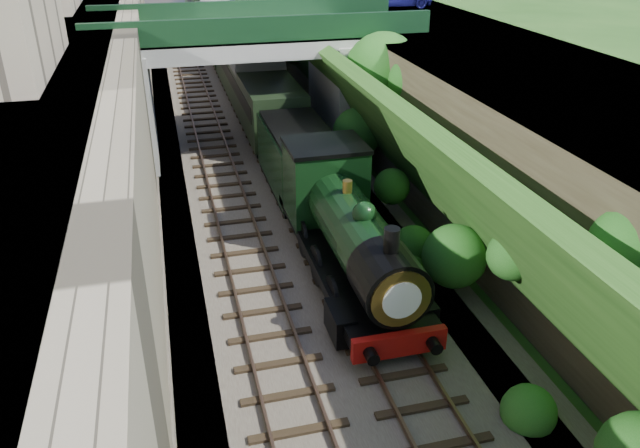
% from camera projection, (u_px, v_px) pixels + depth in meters
% --- Properties ---
extents(trackbed, '(10.00, 90.00, 0.20)m').
position_uv_depth(trackbed, '(263.00, 175.00, 30.03)').
color(trackbed, '#473F38').
rests_on(trackbed, ground).
extents(retaining_wall, '(1.00, 90.00, 7.00)m').
position_uv_depth(retaining_wall, '(136.00, 115.00, 27.27)').
color(retaining_wall, '#756B56').
rests_on(retaining_wall, ground).
extents(street_plateau_left, '(6.00, 90.00, 7.00)m').
position_uv_depth(street_plateau_left, '(51.00, 121.00, 26.49)').
color(street_plateau_left, '#262628').
rests_on(street_plateau_left, ground).
extents(street_plateau_right, '(8.00, 90.00, 6.25)m').
position_uv_depth(street_plateau_right, '(451.00, 100.00, 30.78)').
color(street_plateau_right, '#262628').
rests_on(street_plateau_right, ground).
extents(embankment_slope, '(4.44, 90.00, 6.47)m').
position_uv_depth(embankment_slope, '(377.00, 125.00, 28.33)').
color(embankment_slope, '#1E4714').
rests_on(embankment_slope, ground).
extents(track_left, '(2.50, 90.00, 0.20)m').
position_uv_depth(track_left, '(222.00, 176.00, 29.52)').
color(track_left, black).
rests_on(track_left, trackbed).
extents(track_right, '(2.50, 90.00, 0.20)m').
position_uv_depth(track_right, '(288.00, 170.00, 30.23)').
color(track_right, black).
rests_on(track_right, trackbed).
extents(road_bridge, '(16.00, 6.40, 7.25)m').
position_uv_depth(road_bridge, '(265.00, 72.00, 31.90)').
color(road_bridge, gray).
rests_on(road_bridge, ground).
extents(tree, '(3.60, 3.80, 6.60)m').
position_uv_depth(tree, '(384.00, 74.00, 29.26)').
color(tree, black).
rests_on(tree, ground).
extents(locomotive, '(3.10, 10.22, 3.83)m').
position_uv_depth(locomotive, '(348.00, 232.00, 20.82)').
color(locomotive, black).
rests_on(locomotive, trackbed).
extents(tender, '(2.70, 6.00, 3.05)m').
position_uv_depth(tender, '(299.00, 163.00, 27.31)').
color(tender, black).
rests_on(tender, trackbed).
extents(coach_front, '(2.90, 18.00, 3.70)m').
position_uv_depth(coach_front, '(254.00, 83.00, 38.00)').
color(coach_front, black).
rests_on(coach_front, trackbed).
extents(coach_middle, '(2.90, 18.00, 3.70)m').
position_uv_depth(coach_middle, '(220.00, 31.00, 54.25)').
color(coach_middle, black).
rests_on(coach_middle, trackbed).
extents(coach_rear, '(2.90, 18.00, 3.70)m').
position_uv_depth(coach_rear, '(201.00, 3.00, 70.50)').
color(coach_rear, black).
rests_on(coach_rear, trackbed).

